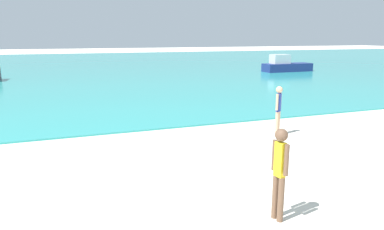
% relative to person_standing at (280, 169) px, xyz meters
% --- Properties ---
extents(water, '(160.00, 60.00, 0.06)m').
position_rel_person_standing_xyz_m(water, '(-0.34, 36.93, -0.95)').
color(water, teal).
rests_on(water, ground).
extents(person_standing, '(0.23, 0.40, 1.73)m').
position_rel_person_standing_xyz_m(person_standing, '(0.00, 0.00, 0.00)').
color(person_standing, brown).
rests_on(person_standing, ground).
extents(person_distant, '(0.33, 0.26, 1.68)m').
position_rel_person_standing_xyz_m(person_distant, '(3.23, 4.91, -0.03)').
color(person_distant, '#DDAD84').
rests_on(person_distant, ground).
extents(boat_near, '(4.69, 1.51, 1.59)m').
position_rel_person_standing_xyz_m(boat_near, '(16.16, 23.17, -0.37)').
color(boat_near, navy).
rests_on(boat_near, water).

